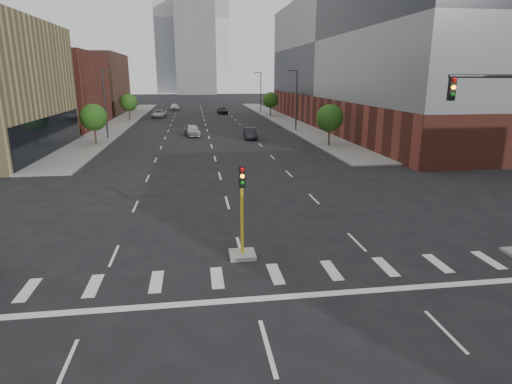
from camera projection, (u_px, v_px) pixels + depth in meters
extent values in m
cube|color=gray|center=(124.00, 121.00, 80.06)|extent=(5.00, 92.00, 0.15)
cube|color=gray|center=(281.00, 119.00, 84.21)|extent=(5.00, 92.00, 0.15)
cube|color=brown|center=(34.00, 90.00, 69.14)|extent=(20.00, 22.00, 12.00)
cube|color=brown|center=(75.00, 84.00, 93.84)|extent=(20.00, 24.00, 13.00)
cube|color=brown|center=(382.00, 111.00, 72.21)|extent=(24.00, 70.00, 5.00)
cube|color=slate|center=(387.00, 42.00, 69.32)|extent=(24.00, 70.00, 17.00)
cube|color=#B2B7BC|center=(178.00, 20.00, 211.30)|extent=(22.00, 22.00, 70.00)
cube|color=#B2B7BC|center=(211.00, 20.00, 250.68)|extent=(20.00, 20.00, 80.00)
cube|color=slate|center=(195.00, 45.00, 196.72)|extent=(18.00, 18.00, 44.00)
cube|color=#999993|center=(242.00, 255.00, 20.05)|extent=(1.20, 1.20, 0.20)
cylinder|color=gold|center=(242.00, 220.00, 19.60)|extent=(0.14, 0.14, 3.20)
cube|color=black|center=(242.00, 177.00, 18.88)|extent=(0.28, 0.18, 1.00)
sphere|color=red|center=(242.00, 169.00, 18.69)|extent=(0.18, 0.18, 0.18)
sphere|color=orange|center=(242.00, 176.00, 18.77)|extent=(0.18, 0.18, 0.18)
sphere|color=#0C7F19|center=(242.00, 183.00, 18.85)|extent=(0.18, 0.18, 0.18)
cylinder|color=#2D2D30|center=(504.00, 76.00, 18.01)|extent=(5.00, 0.16, 0.16)
cube|color=black|center=(452.00, 88.00, 17.83)|extent=(0.28, 0.18, 1.00)
sphere|color=red|center=(455.00, 80.00, 17.62)|extent=(0.18, 0.18, 0.18)
sphere|color=orange|center=(454.00, 87.00, 17.70)|extent=(0.18, 0.18, 0.18)
sphere|color=#0C7F19|center=(453.00, 95.00, 17.78)|extent=(0.18, 0.18, 0.18)
cylinder|color=#2D2D30|center=(296.00, 101.00, 64.69)|extent=(0.20, 0.20, 9.00)
cube|color=#2D2D30|center=(292.00, 70.00, 63.40)|extent=(1.40, 0.22, 0.15)
cylinder|color=#2D2D30|center=(261.00, 93.00, 98.12)|extent=(0.20, 0.20, 9.00)
cube|color=#2D2D30|center=(257.00, 72.00, 96.83)|extent=(1.40, 0.22, 0.15)
cylinder|color=#2D2D30|center=(105.00, 105.00, 56.19)|extent=(0.20, 0.20, 9.00)
cube|color=#2D2D30|center=(108.00, 70.00, 55.12)|extent=(1.40, 0.22, 0.15)
cylinder|color=#382619|center=(96.00, 137.00, 52.25)|extent=(0.20, 0.20, 1.75)
sphere|color=#204713|center=(94.00, 117.00, 51.63)|extent=(3.20, 3.20, 3.20)
cylinder|color=#382619|center=(130.00, 115.00, 80.90)|extent=(0.20, 0.20, 1.75)
sphere|color=#204713|center=(129.00, 102.00, 80.28)|extent=(3.20, 3.20, 3.20)
cylinder|color=#382619|center=(329.00, 138.00, 51.35)|extent=(0.20, 0.20, 1.75)
sphere|color=#204713|center=(330.00, 118.00, 50.73)|extent=(3.20, 3.20, 3.20)
cylinder|color=#382619|center=(270.00, 111.00, 89.55)|extent=(0.20, 0.20, 1.75)
sphere|color=#204713|center=(271.00, 100.00, 88.93)|extent=(3.20, 3.20, 3.20)
imported|color=#BAB9BE|center=(192.00, 130.00, 60.34)|extent=(2.60, 5.03, 1.64)
imported|color=black|center=(250.00, 133.00, 57.54)|extent=(1.70, 4.47, 1.45)
imported|color=silver|center=(159.00, 114.00, 87.39)|extent=(3.05, 5.68, 1.52)
imported|color=black|center=(222.00, 110.00, 95.83)|extent=(2.28, 5.18, 1.48)
imported|color=silver|center=(174.00, 107.00, 105.89)|extent=(2.38, 5.02, 1.66)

